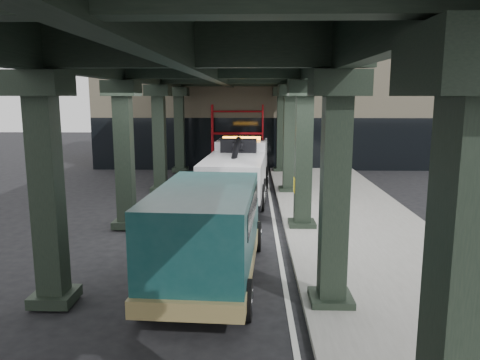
# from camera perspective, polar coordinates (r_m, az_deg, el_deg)

# --- Properties ---
(ground) EXTENTS (90.00, 90.00, 0.00)m
(ground) POSITION_cam_1_polar(r_m,az_deg,el_deg) (14.24, -2.20, -8.23)
(ground) COLOR black
(ground) RESTS_ON ground
(sidewalk) EXTENTS (5.00, 40.00, 0.15)m
(sidewalk) POSITION_cam_1_polar(r_m,az_deg,el_deg) (16.50, 14.14, -5.68)
(sidewalk) COLOR gray
(sidewalk) RESTS_ON ground
(lane_stripe) EXTENTS (0.12, 38.00, 0.01)m
(lane_stripe) POSITION_cam_1_polar(r_m,az_deg,el_deg) (16.14, 4.33, -6.00)
(lane_stripe) COLOR silver
(lane_stripe) RESTS_ON ground
(viaduct) EXTENTS (7.40, 32.00, 6.40)m
(viaduct) POSITION_cam_1_polar(r_m,az_deg,el_deg) (15.56, -3.36, 13.72)
(viaduct) COLOR black
(viaduct) RESTS_ON ground
(building) EXTENTS (22.00, 10.00, 8.00)m
(building) POSITION_cam_1_polar(r_m,az_deg,el_deg) (33.50, 3.46, 9.33)
(building) COLOR #C6B793
(building) RESTS_ON ground
(scaffolding) EXTENTS (3.08, 0.88, 4.00)m
(scaffolding) POSITION_cam_1_polar(r_m,az_deg,el_deg) (28.24, -0.30, 5.34)
(scaffolding) COLOR #A90D14
(scaffolding) RESTS_ON ground
(tow_truck) EXTENTS (2.90, 8.50, 2.74)m
(tow_truck) POSITION_cam_1_polar(r_m,az_deg,el_deg) (20.64, -0.24, 1.39)
(tow_truck) COLOR black
(tow_truck) RESTS_ON ground
(towed_van) EXTENTS (2.70, 6.09, 2.42)m
(towed_van) POSITION_cam_1_polar(r_m,az_deg,el_deg) (11.32, -3.97, -6.23)
(towed_van) COLOR #113E3E
(towed_van) RESTS_ON ground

